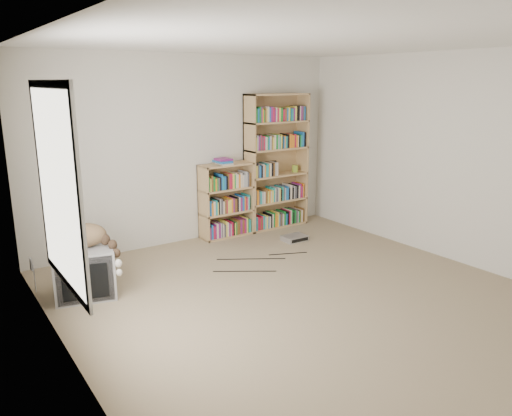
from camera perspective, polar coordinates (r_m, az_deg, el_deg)
floor at (r=5.13m, az=6.00°, el=-10.54°), size 4.50×5.00×0.01m
wall_back at (r=6.81m, az=-7.49°, el=6.61°), size 4.50×0.02×2.50m
wall_left at (r=3.72m, az=-20.95°, el=-0.64°), size 0.02×5.00×2.50m
wall_right at (r=6.42m, az=21.91°, el=5.24°), size 0.02×5.00×2.50m
ceiling at (r=4.67m, az=6.84°, el=18.53°), size 4.50×5.00×0.02m
window at (r=3.88m, az=-21.69°, el=2.16°), size 0.02×1.22×1.52m
crt_tv at (r=5.44m, az=-19.01°, el=-6.89°), size 0.70×0.66×0.51m
cat at (r=5.33m, az=-18.58°, el=-3.38°), size 0.63×0.62×0.54m
bookcase_tall at (r=7.43m, az=2.27°, el=4.89°), size 0.99×0.30×1.97m
bookcase_short at (r=7.04m, az=-3.47°, el=0.60°), size 0.76×0.30×1.04m
book_stack at (r=6.85m, az=-3.71°, el=5.34°), size 0.21×0.27×0.09m
green_mug at (r=7.63m, az=4.42°, el=4.53°), size 0.09×0.09×0.10m
framed_print at (r=7.50m, az=1.92°, el=4.71°), size 0.14×0.05×0.19m
dvd_player at (r=6.94m, az=4.42°, el=-3.44°), size 0.33×0.24×0.07m
wall_outlet at (r=5.66m, az=-24.32°, el=-5.87°), size 0.01×0.08×0.13m
floor_cables at (r=6.13m, az=0.23°, el=-6.15°), size 1.20×0.70×0.01m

